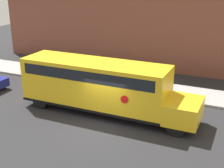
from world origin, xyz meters
TOP-DOWN VIEW (x-y plane):
  - ground_plane at (0.00, 0.00)m, footprint 60.00×60.00m
  - sidewalk_strip at (0.00, 6.50)m, footprint 44.00×3.00m
  - building_backdrop at (0.00, 13.00)m, footprint 32.00×4.00m
  - school_bus at (-0.92, 1.53)m, footprint 10.83×2.57m

SIDE VIEW (x-z plane):
  - ground_plane at x=0.00m, z-range 0.00..0.00m
  - sidewalk_strip at x=0.00m, z-range 0.00..0.15m
  - school_bus at x=-0.92m, z-range 0.23..3.37m
  - building_backdrop at x=0.00m, z-range 0.00..8.60m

